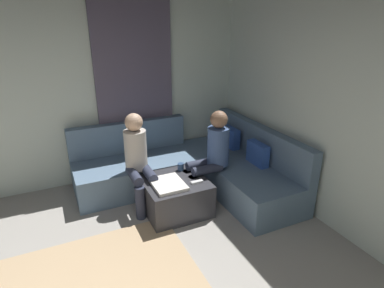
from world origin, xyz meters
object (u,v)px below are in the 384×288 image
sectional_couch (194,168)px  coffee_mug (181,167)px  ottoman (175,195)px  person_on_couch_side (138,158)px  person_on_couch_back (211,153)px  game_remote (197,182)px

sectional_couch → coffee_mug: 0.43m
ottoman → coffee_mug: 0.38m
sectional_couch → person_on_couch_side: bearing=-80.0°
coffee_mug → person_on_couch_back: (0.15, 0.37, 0.19)m
person_on_couch_back → person_on_couch_side: bearing=75.0°
game_remote → person_on_couch_back: (-0.25, 0.33, 0.23)m
ottoman → sectional_couch: bearing=133.1°
coffee_mug → game_remote: 0.40m
game_remote → person_on_couch_back: bearing=127.6°
ottoman → person_on_couch_side: 0.65m
sectional_couch → game_remote: bearing=-23.0°
person_on_couch_back → game_remote: bearing=127.6°
coffee_mug → person_on_couch_side: bearing=-99.9°
coffee_mug → person_on_couch_back: bearing=67.9°
game_remote → person_on_couch_side: person_on_couch_side is taller
ottoman → person_on_couch_side: person_on_couch_side is taller
ottoman → game_remote: 0.36m
person_on_couch_side → person_on_couch_back: bearing=165.0°
sectional_couch → person_on_couch_back: (0.39, 0.06, 0.38)m
coffee_mug → game_remote: coffee_mug is taller
coffee_mug → person_on_couch_side: size_ratio=0.08×
ottoman → coffee_mug: (-0.22, 0.18, 0.26)m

